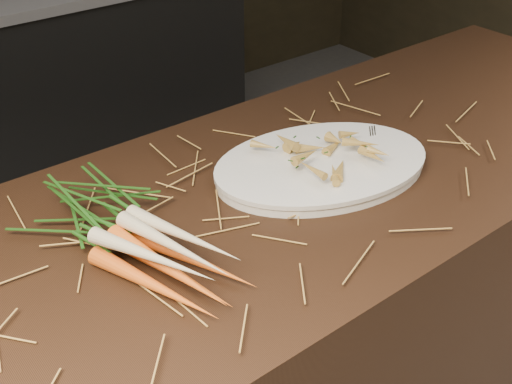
{
  "coord_description": "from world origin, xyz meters",
  "views": [
    {
      "loc": [
        -0.61,
        -0.51,
        1.59
      ],
      "look_at": [
        -0.02,
        0.24,
        0.96
      ],
      "focal_mm": 45.0,
      "sensor_mm": 36.0,
      "label": 1
    }
  ],
  "objects": [
    {
      "name": "back_counter",
      "position": [
        0.3,
        2.18,
        0.42
      ],
      "size": [
        1.82,
        0.62,
        0.84
      ],
      "color": "black",
      "rests_on": "ground"
    },
    {
      "name": "straw_bedding",
      "position": [
        0.0,
        0.3,
        0.91
      ],
      "size": [
        1.4,
        0.6,
        0.02
      ],
      "primitive_type": null,
      "color": "#AC7A3B",
      "rests_on": "main_counter"
    },
    {
      "name": "serving_fork",
      "position": [
        0.34,
        0.23,
        0.93
      ],
      "size": [
        0.13,
        0.13,
        0.0
      ],
      "primitive_type": "cube",
      "rotation": [
        0.0,
        0.0,
        -0.77
      ],
      "color": "silver",
      "rests_on": "serving_platter"
    },
    {
      "name": "root_veg_bunch",
      "position": [
        -0.26,
        0.33,
        0.94
      ],
      "size": [
        0.25,
        0.49,
        0.09
      ],
      "rotation": [
        0.0,
        0.0,
        0.23
      ],
      "color": "orange",
      "rests_on": "main_counter"
    },
    {
      "name": "main_counter",
      "position": [
        0.0,
        0.3,
        0.45
      ],
      "size": [
        2.4,
        0.7,
        0.9
      ],
      "primitive_type": "cube",
      "color": "black",
      "rests_on": "ground"
    },
    {
      "name": "serving_platter",
      "position": [
        0.19,
        0.29,
        0.91
      ],
      "size": [
        0.51,
        0.4,
        0.02
      ],
      "primitive_type": null,
      "rotation": [
        0.0,
        0.0,
        -0.26
      ],
      "color": "white",
      "rests_on": "main_counter"
    },
    {
      "name": "roasted_veg_heap",
      "position": [
        0.19,
        0.29,
        0.95
      ],
      "size": [
        0.25,
        0.21,
        0.05
      ],
      "primitive_type": null,
      "rotation": [
        0.0,
        0.0,
        -0.26
      ],
      "color": "#AA7C33",
      "rests_on": "serving_platter"
    }
  ]
}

